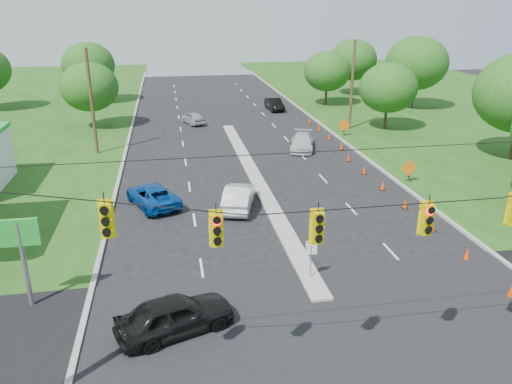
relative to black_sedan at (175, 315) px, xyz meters
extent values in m
plane|color=black|center=(6.38, -3.02, -0.80)|extent=(160.00, 160.00, 0.00)
cube|color=black|center=(6.38, -3.02, -0.80)|extent=(160.00, 14.00, 0.02)
cube|color=gray|center=(-3.72, 26.98, -0.80)|extent=(0.25, 110.00, 0.16)
cube|color=gray|center=(16.48, 26.98, -0.80)|extent=(0.25, 110.00, 0.16)
cube|color=gray|center=(6.38, 17.98, -0.80)|extent=(1.00, 34.00, 0.18)
cylinder|color=gray|center=(6.38, 2.98, 0.10)|extent=(0.06, 0.06, 1.80)
cube|color=white|center=(6.38, 2.98, 0.90)|extent=(0.55, 0.04, 0.70)
cylinder|color=black|center=(6.38, -4.02, 6.20)|extent=(24.00, 0.04, 0.04)
cube|color=#FFE203|center=(-1.62, -4.02, 5.95)|extent=(0.34, 0.24, 1.00)
cube|color=#FFE203|center=(1.38, -4.02, 5.43)|extent=(0.34, 0.24, 1.00)
cube|color=#FFE203|center=(4.38, -4.02, 5.25)|extent=(0.34, 0.24, 1.00)
cube|color=#FFE203|center=(7.88, -4.02, 5.25)|extent=(0.34, 0.24, 1.00)
cylinder|color=#422D1C|center=(-6.12, 26.98, 3.70)|extent=(0.28, 0.28, 9.00)
cylinder|color=#422D1C|center=(18.88, 31.98, 3.70)|extent=(0.28, 0.28, 9.00)
cylinder|color=gray|center=(-6.12, 2.98, 1.20)|extent=(0.20, 0.20, 4.00)
cube|color=green|center=(-6.12, 2.98, 2.70)|extent=(1.60, 0.15, 1.20)
cone|color=red|center=(14.81, -0.02, -0.45)|extent=(0.32, 0.32, 0.70)
cone|color=red|center=(14.81, 3.48, -0.45)|extent=(0.32, 0.32, 0.70)
cone|color=red|center=(14.81, 6.98, -0.45)|extent=(0.32, 0.32, 0.70)
cone|color=red|center=(14.81, 10.48, -0.45)|extent=(0.32, 0.32, 0.70)
cone|color=red|center=(14.81, 13.98, -0.45)|extent=(0.32, 0.32, 0.70)
cone|color=red|center=(14.81, 17.48, -0.45)|extent=(0.32, 0.32, 0.70)
cone|color=red|center=(14.81, 20.98, -0.45)|extent=(0.32, 0.32, 0.70)
cone|color=red|center=(15.41, 24.48, -0.45)|extent=(0.32, 0.32, 0.70)
cone|color=red|center=(15.41, 27.98, -0.45)|extent=(0.32, 0.32, 0.70)
cone|color=red|center=(15.41, 31.48, -0.45)|extent=(0.32, 0.32, 0.70)
cone|color=red|center=(15.41, 34.98, -0.45)|extent=(0.32, 0.32, 0.70)
cube|color=black|center=(17.18, 14.98, -0.25)|extent=(0.06, 0.58, 0.26)
cube|color=black|center=(17.18, 14.98, -0.25)|extent=(0.06, 0.58, 0.26)
cube|color=orange|center=(17.18, 14.98, 0.35)|extent=(1.27, 0.05, 1.27)
cube|color=black|center=(17.18, 28.98, -0.25)|extent=(0.06, 0.58, 0.26)
cube|color=black|center=(17.18, 28.98, -0.25)|extent=(0.06, 0.58, 0.26)
cube|color=orange|center=(17.18, 28.98, 0.35)|extent=(1.27, 0.05, 1.27)
cylinder|color=black|center=(-7.62, 36.98, 0.46)|extent=(0.28, 0.28, 2.52)
ellipsoid|color=#194C14|center=(-7.62, 36.98, 3.54)|extent=(5.88, 5.88, 5.04)
cylinder|color=black|center=(-9.62, 51.98, 0.64)|extent=(0.28, 0.28, 2.88)
ellipsoid|color=#194C14|center=(-9.62, 51.98, 4.16)|extent=(6.72, 6.72, 5.76)
cylinder|color=black|center=(22.38, 30.98, 0.46)|extent=(0.28, 0.28, 2.52)
ellipsoid|color=#194C14|center=(22.38, 30.98, 3.54)|extent=(5.88, 5.88, 5.04)
cylinder|color=black|center=(30.38, 40.98, 0.82)|extent=(0.28, 0.28, 3.24)
ellipsoid|color=#194C14|center=(30.38, 40.98, 4.78)|extent=(7.56, 7.56, 6.48)
cylinder|color=black|center=(26.38, 51.98, 0.64)|extent=(0.28, 0.28, 2.88)
ellipsoid|color=#194C14|center=(26.38, 51.98, 4.16)|extent=(6.72, 6.72, 5.76)
cylinder|color=black|center=(20.38, 44.98, 0.46)|extent=(0.28, 0.28, 2.52)
ellipsoid|color=#194C14|center=(20.38, 44.98, 3.54)|extent=(5.88, 5.88, 5.04)
imported|color=black|center=(0.00, 0.00, 0.00)|extent=(5.05, 3.35, 1.60)
imported|color=silver|center=(4.32, 12.43, -0.02)|extent=(2.85, 5.01, 1.56)
imported|color=#083D8F|center=(-1.12, 13.84, -0.11)|extent=(4.02, 5.50, 1.39)
imported|color=silver|center=(11.90, 25.12, -0.10)|extent=(3.29, 5.18, 1.40)
imported|color=#9A9CA0|center=(2.84, 37.19, -0.14)|extent=(2.75, 4.18, 1.32)
imported|color=black|center=(13.18, 43.16, -0.07)|extent=(1.77, 4.49, 1.46)
camera|label=1|loc=(0.23, -16.97, 11.46)|focal=35.00mm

